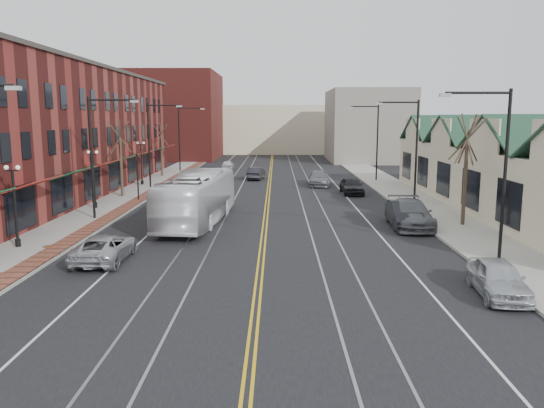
{
  "coord_description": "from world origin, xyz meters",
  "views": [
    {
      "loc": [
        0.74,
        -18.9,
        6.85
      ],
      "look_at": [
        0.49,
        10.59,
        2.0
      ],
      "focal_mm": 35.0,
      "sensor_mm": 36.0,
      "label": 1
    }
  ],
  "objects_px": {
    "transit_bus": "(198,198)",
    "parked_car_b": "(404,214)",
    "parked_car_c": "(410,214)",
    "parked_car_d": "(352,186)",
    "parked_suv": "(104,248)",
    "parked_car_a": "(498,278)"
  },
  "relations": [
    {
      "from": "parked_suv",
      "to": "parked_car_c",
      "type": "relative_size",
      "value": 0.81
    },
    {
      "from": "parked_car_c",
      "to": "parked_car_d",
      "type": "bearing_deg",
      "value": 100.24
    },
    {
      "from": "transit_bus",
      "to": "parked_car_d",
      "type": "distance_m",
      "value": 17.93
    },
    {
      "from": "parked_car_d",
      "to": "parked_suv",
      "type": "bearing_deg",
      "value": -124.5
    },
    {
      "from": "transit_bus",
      "to": "parked_car_a",
      "type": "distance_m",
      "value": 19.65
    },
    {
      "from": "transit_bus",
      "to": "parked_car_d",
      "type": "relative_size",
      "value": 2.65
    },
    {
      "from": "parked_car_b",
      "to": "parked_car_c",
      "type": "height_order",
      "value": "parked_car_c"
    },
    {
      "from": "parked_car_a",
      "to": "parked_car_d",
      "type": "relative_size",
      "value": 0.93
    },
    {
      "from": "transit_bus",
      "to": "parked_suv",
      "type": "bearing_deg",
      "value": 76.53
    },
    {
      "from": "transit_bus",
      "to": "parked_car_a",
      "type": "height_order",
      "value": "transit_bus"
    },
    {
      "from": "parked_car_b",
      "to": "parked_car_d",
      "type": "bearing_deg",
      "value": 97.81
    },
    {
      "from": "transit_bus",
      "to": "parked_car_a",
      "type": "relative_size",
      "value": 2.87
    },
    {
      "from": "parked_car_a",
      "to": "parked_car_c",
      "type": "distance_m",
      "value": 12.95
    },
    {
      "from": "parked_car_d",
      "to": "parked_car_a",
      "type": "bearing_deg",
      "value": -87.23
    },
    {
      "from": "transit_bus",
      "to": "parked_car_b",
      "type": "xyz_separation_m",
      "value": [
        13.14,
        -1.1,
        -0.84
      ]
    },
    {
      "from": "transit_bus",
      "to": "parked_car_a",
      "type": "xyz_separation_m",
      "value": [
        13.67,
        -14.08,
        -0.95
      ]
    },
    {
      "from": "parked_suv",
      "to": "parked_car_a",
      "type": "height_order",
      "value": "parked_car_a"
    },
    {
      "from": "parked_car_b",
      "to": "parked_car_d",
      "type": "distance_m",
      "value": 14.57
    },
    {
      "from": "parked_car_c",
      "to": "parked_car_d",
      "type": "height_order",
      "value": "parked_car_c"
    },
    {
      "from": "parked_car_c",
      "to": "parked_car_d",
      "type": "distance_m",
      "value": 14.63
    },
    {
      "from": "parked_suv",
      "to": "parked_car_d",
      "type": "relative_size",
      "value": 1.06
    },
    {
      "from": "parked_car_b",
      "to": "parked_car_a",
      "type": "bearing_deg",
      "value": -84.84
    }
  ]
}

